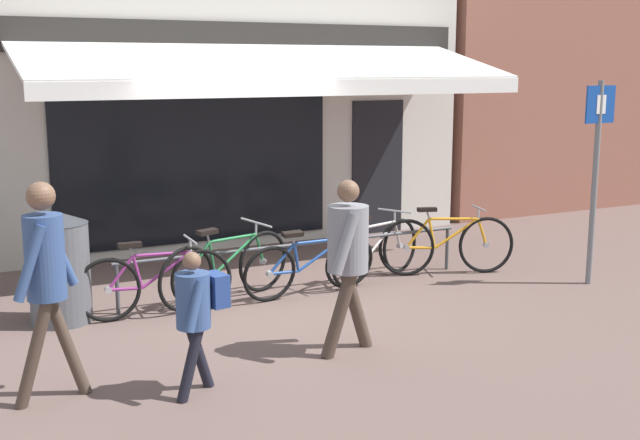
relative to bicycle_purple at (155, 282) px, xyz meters
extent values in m
plane|color=brown|center=(1.29, 0.09, -0.37)|extent=(160.00, 160.00, 0.00)
cube|color=beige|center=(2.16, 4.21, 2.14)|extent=(7.24, 3.00, 5.02)
cube|color=black|center=(1.36, 2.70, 0.88)|extent=(3.98, 0.04, 2.20)
cube|color=black|center=(4.33, 2.70, 0.68)|extent=(0.90, 0.04, 2.10)
cube|color=#282623|center=(2.16, 2.69, 2.64)|extent=(6.87, 0.06, 0.44)
cube|color=white|center=(2.16, 1.72, 2.32)|extent=(6.51, 1.98, 0.50)
cube|color=white|center=(2.16, 0.74, 1.99)|extent=(6.51, 0.03, 0.20)
cube|color=#8E5647|center=(9.41, 4.71, 2.79)|extent=(6.88, 4.00, 6.32)
cylinder|color=#47494F|center=(1.80, 0.26, 0.18)|extent=(4.40, 0.04, 0.04)
cylinder|color=#47494F|center=(-0.35, 0.26, -0.10)|extent=(0.04, 0.04, 0.55)
cylinder|color=#47494F|center=(3.95, 0.26, -0.10)|extent=(0.04, 0.04, 0.55)
torus|color=black|center=(0.50, -0.03, -0.03)|extent=(0.69, 0.09, 0.69)
cylinder|color=#9E9EA3|center=(0.50, -0.03, -0.03)|extent=(0.07, 0.07, 0.07)
torus|color=black|center=(-0.49, 0.03, -0.03)|extent=(0.69, 0.09, 0.69)
cylinder|color=#9E9EA3|center=(-0.49, 0.03, -0.03)|extent=(0.07, 0.07, 0.07)
cylinder|color=#892D7A|center=(0.12, 0.00, 0.12)|extent=(0.56, 0.06, 0.37)
cylinder|color=#892D7A|center=(0.09, 0.00, 0.30)|extent=(0.61, 0.07, 0.05)
cylinder|color=#892D7A|center=(-0.18, 0.01, 0.13)|extent=(0.11, 0.05, 0.36)
cylinder|color=#892D7A|center=(-0.32, 0.02, -0.04)|extent=(0.35, 0.05, 0.05)
cylinder|color=#892D7A|center=(-0.35, 0.02, 0.14)|extent=(0.30, 0.04, 0.36)
cylinder|color=#892D7A|center=(0.45, -0.02, 0.13)|extent=(0.14, 0.05, 0.33)
cylinder|color=#9E9EA3|center=(-0.23, 0.02, 0.36)|extent=(0.06, 0.03, 0.11)
cube|color=black|center=(-0.25, 0.02, 0.43)|extent=(0.25, 0.11, 0.05)
cylinder|color=#9E9EA3|center=(0.39, -0.01, 0.36)|extent=(0.03, 0.03, 0.14)
cylinder|color=#9E9EA3|center=(0.39, -0.01, 0.43)|extent=(0.05, 0.52, 0.03)
torus|color=black|center=(1.39, 0.36, 0.00)|extent=(0.72, 0.33, 0.74)
cylinder|color=#9E9EA3|center=(1.39, 0.36, 0.00)|extent=(0.09, 0.08, 0.07)
torus|color=black|center=(0.34, -0.01, 0.00)|extent=(0.72, 0.33, 0.74)
cylinder|color=#9E9EA3|center=(0.34, -0.01, 0.00)|extent=(0.09, 0.08, 0.07)
cylinder|color=#23703D|center=(0.99, 0.21, 0.16)|extent=(0.60, 0.22, 0.39)
cylinder|color=#23703D|center=(0.96, 0.19, 0.35)|extent=(0.66, 0.26, 0.05)
cylinder|color=#23703D|center=(0.67, 0.10, 0.17)|extent=(0.12, 0.10, 0.39)
cylinder|color=#23703D|center=(0.52, 0.06, -0.01)|extent=(0.38, 0.16, 0.05)
cylinder|color=#23703D|center=(0.49, 0.03, 0.18)|extent=(0.33, 0.12, 0.39)
cylinder|color=#23703D|center=(1.33, 0.33, 0.17)|extent=(0.15, 0.11, 0.36)
cylinder|color=#9E9EA3|center=(0.62, 0.07, 0.41)|extent=(0.06, 0.05, 0.11)
cube|color=black|center=(0.61, 0.06, 0.48)|extent=(0.26, 0.18, 0.06)
cylinder|color=#9E9EA3|center=(1.28, 0.30, 0.41)|extent=(0.04, 0.04, 0.14)
cylinder|color=#9E9EA3|center=(1.28, 0.29, 0.48)|extent=(0.20, 0.50, 0.06)
torus|color=black|center=(2.35, 0.00, -0.04)|extent=(0.68, 0.19, 0.67)
cylinder|color=#9E9EA3|center=(2.35, 0.00, -0.04)|extent=(0.08, 0.07, 0.08)
torus|color=black|center=(1.28, -0.08, -0.04)|extent=(0.68, 0.19, 0.67)
cylinder|color=#9E9EA3|center=(1.28, -0.08, -0.04)|extent=(0.08, 0.07, 0.08)
cylinder|color=#1E4793|center=(1.95, -0.05, 0.11)|extent=(0.60, 0.03, 0.35)
cylinder|color=#1E4793|center=(1.91, -0.08, 0.28)|extent=(0.66, 0.09, 0.05)
cylinder|color=#1E4793|center=(1.62, -0.08, 0.11)|extent=(0.12, 0.10, 0.35)
cylinder|color=#1E4793|center=(1.47, -0.07, -0.05)|extent=(0.38, 0.07, 0.05)
cylinder|color=#1E4793|center=(1.43, -0.09, 0.12)|extent=(0.32, 0.06, 0.35)
cylinder|color=#1E4793|center=(2.29, -0.03, 0.11)|extent=(0.16, 0.10, 0.32)
cylinder|color=#9E9EA3|center=(1.56, -0.11, 0.33)|extent=(0.06, 0.05, 0.11)
cube|color=black|center=(1.55, -0.13, 0.40)|extent=(0.25, 0.12, 0.06)
cylinder|color=#9E9EA3|center=(2.24, -0.06, 0.34)|extent=(0.03, 0.05, 0.14)
cylinder|color=#9E9EA3|center=(2.24, -0.07, 0.41)|extent=(0.06, 0.52, 0.10)
torus|color=black|center=(3.32, 0.41, -0.02)|extent=(0.67, 0.32, 0.70)
cylinder|color=#9E9EA3|center=(3.32, 0.41, -0.02)|extent=(0.09, 0.08, 0.07)
torus|color=black|center=(2.38, 0.03, -0.02)|extent=(0.67, 0.32, 0.70)
cylinder|color=#9E9EA3|center=(2.38, 0.03, -0.02)|extent=(0.09, 0.08, 0.07)
cylinder|color=#BCB7B2|center=(2.96, 0.27, 0.14)|extent=(0.53, 0.25, 0.38)
cylinder|color=#BCB7B2|center=(2.92, 0.26, 0.32)|extent=(0.59, 0.27, 0.05)
cylinder|color=#BCB7B2|center=(2.67, 0.15, 0.15)|extent=(0.11, 0.07, 0.37)
cylinder|color=#BCB7B2|center=(2.54, 0.10, -0.03)|extent=(0.34, 0.17, 0.05)
cylinder|color=#BCB7B2|center=(2.51, 0.09, 0.15)|extent=(0.29, 0.15, 0.37)
cylinder|color=#BCB7B2|center=(3.27, 0.39, 0.15)|extent=(0.15, 0.08, 0.34)
cylinder|color=#9E9EA3|center=(2.62, 0.14, 0.38)|extent=(0.06, 0.04, 0.11)
cube|color=black|center=(2.61, 0.13, 0.45)|extent=(0.26, 0.18, 0.05)
cylinder|color=#9E9EA3|center=(3.21, 0.38, 0.38)|extent=(0.03, 0.04, 0.14)
cylinder|color=#9E9EA3|center=(3.21, 0.38, 0.45)|extent=(0.22, 0.49, 0.03)
torus|color=black|center=(4.29, -0.11, 0.00)|extent=(0.71, 0.29, 0.73)
cylinder|color=#9E9EA3|center=(4.29, -0.11, 0.00)|extent=(0.09, 0.08, 0.07)
torus|color=black|center=(3.30, 0.22, 0.00)|extent=(0.71, 0.29, 0.73)
cylinder|color=#9E9EA3|center=(3.30, 0.22, 0.00)|extent=(0.09, 0.08, 0.07)
cylinder|color=orange|center=(3.92, 0.02, 0.16)|extent=(0.57, 0.21, 0.39)
cylinder|color=orange|center=(3.88, 0.04, 0.35)|extent=(0.62, 0.24, 0.05)
cylinder|color=orange|center=(3.61, 0.12, 0.17)|extent=(0.12, 0.08, 0.39)
cylinder|color=orange|center=(3.47, 0.16, -0.01)|extent=(0.36, 0.15, 0.05)
cylinder|color=orange|center=(3.44, 0.18, 0.18)|extent=(0.31, 0.12, 0.38)
cylinder|color=orange|center=(4.24, -0.09, 0.17)|extent=(0.15, 0.09, 0.35)
cylinder|color=#9E9EA3|center=(3.56, 0.14, 0.41)|extent=(0.06, 0.04, 0.11)
cube|color=black|center=(3.55, 0.15, 0.48)|extent=(0.26, 0.17, 0.05)
cylinder|color=#9E9EA3|center=(4.19, -0.07, 0.41)|extent=(0.03, 0.04, 0.14)
cylinder|color=#9E9EA3|center=(4.19, -0.06, 0.48)|extent=(0.19, 0.50, 0.04)
cylinder|color=#47382D|center=(1.17, -1.95, 0.02)|extent=(0.36, 0.19, 0.81)
cylinder|color=#47382D|center=(1.44, -1.79, 0.02)|extent=(0.36, 0.19, 0.81)
cylinder|color=gray|center=(1.30, -1.87, 0.71)|extent=(0.44, 0.44, 0.61)
sphere|color=brown|center=(1.30, -1.87, 1.15)|extent=(0.20, 0.20, 0.20)
cylinder|color=gray|center=(1.44, -1.67, 0.71)|extent=(0.29, 0.13, 0.55)
cylinder|color=gray|center=(1.17, -2.06, 0.71)|extent=(0.29, 0.13, 0.55)
cylinder|color=black|center=(-0.34, -2.27, -0.09)|extent=(0.26, 0.13, 0.59)
cylinder|color=black|center=(-0.20, -2.09, -0.09)|extent=(0.26, 0.13, 0.59)
cylinder|color=#334C7F|center=(-0.27, -2.18, 0.42)|extent=(0.32, 0.32, 0.45)
sphere|color=brown|center=(-0.27, -2.18, 0.74)|extent=(0.15, 0.15, 0.15)
cylinder|color=#334C7F|center=(-0.24, -2.01, 0.42)|extent=(0.22, 0.16, 0.40)
cylinder|color=#334C7F|center=(-0.31, -2.35, 0.42)|extent=(0.22, 0.16, 0.40)
cube|color=navy|center=(-0.07, -2.14, 0.47)|extent=(0.18, 0.26, 0.27)
cylinder|color=#47382D|center=(-1.46, -1.85, 0.05)|extent=(0.35, 0.16, 0.87)
cylinder|color=#47382D|center=(-1.19, -1.73, 0.05)|extent=(0.35, 0.16, 0.87)
cylinder|color=#334C7F|center=(-1.33, -1.79, 0.81)|extent=(0.36, 0.36, 0.67)
sphere|color=brown|center=(-1.33, -1.79, 1.28)|extent=(0.22, 0.22, 0.22)
cylinder|color=#334C7F|center=(-1.20, -1.63, 0.80)|extent=(0.28, 0.09, 0.59)
cylinder|color=#334C7F|center=(-1.46, -1.94, 0.80)|extent=(0.28, 0.09, 0.59)
cylinder|color=#515459|center=(-0.93, 0.25, 0.15)|extent=(0.62, 0.62, 1.05)
cone|color=#33353A|center=(-0.93, 0.25, 0.74)|extent=(0.63, 0.63, 0.12)
cylinder|color=slate|center=(5.09, -1.11, 0.86)|extent=(0.07, 0.07, 2.46)
cube|color=#14429E|center=(5.09, -1.12, 1.81)|extent=(0.44, 0.02, 0.44)
cube|color=white|center=(5.09, -1.13, 1.81)|extent=(0.14, 0.01, 0.22)
camera|label=1|loc=(-2.13, -8.13, 2.26)|focal=45.00mm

